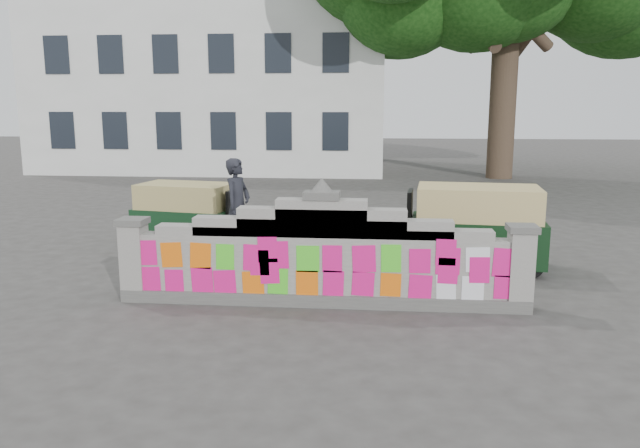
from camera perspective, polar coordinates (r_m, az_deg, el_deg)
The scene contains 8 objects.
ground at distance 9.92m, azimuth 0.16°, elevation -7.36°, with size 100.00×100.00×0.00m, color #383533.
parapet_wall at distance 9.70m, azimuth 0.15°, elevation -3.16°, with size 6.48×0.44×2.01m.
building at distance 32.35m, azimuth -8.82°, elevation 12.35°, with size 16.00×10.00×8.90m.
cyclist_bike at distance 12.26m, azimuth -7.46°, elevation -1.26°, with size 0.72×2.07×1.09m, color black.
cyclist_rider at distance 12.19m, azimuth -7.50°, elevation 0.48°, with size 0.67×0.44×1.85m, color black.
pedestrian at distance 12.08m, azimuth 14.02°, elevation -0.80°, with size 0.71×0.55×1.45m, color #29975D.
rickshaw_left at distance 14.09m, azimuth -11.87°, elevation 0.91°, with size 2.59×1.54×1.40m.
rickshaw_right at distance 12.23m, azimuth 13.81°, elevation -0.19°, with size 2.92×1.55×1.59m.
Camera 1 is at (0.87, -9.38, 3.10)m, focal length 35.00 mm.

